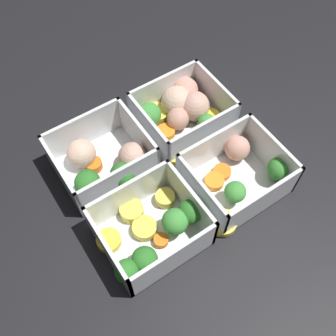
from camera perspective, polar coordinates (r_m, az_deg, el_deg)
ground_plane at (r=0.60m, az=0.00°, el=-1.16°), size 4.00×4.00×0.00m
container_near_left at (r=0.53m, az=-2.19°, el=-9.08°), size 0.15×0.12×0.07m
container_near_right at (r=0.58m, az=10.26°, el=-0.92°), size 0.16×0.13×0.07m
container_far_left at (r=0.59m, az=-9.11°, el=0.89°), size 0.14×0.12×0.07m
container_far_right at (r=0.64m, az=1.91°, el=8.35°), size 0.14×0.14×0.07m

